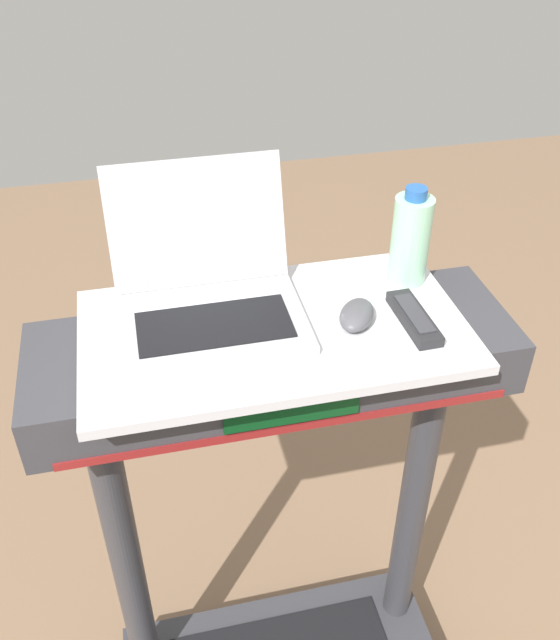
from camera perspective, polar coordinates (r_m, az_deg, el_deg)
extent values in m
cylinder|color=#38383D|center=(1.67, -12.46, -18.15)|extent=(0.07, 0.07, 0.89)
cylinder|color=#38383D|center=(1.76, 10.83, -14.16)|extent=(0.07, 0.07, 0.89)
cube|color=#38383D|center=(1.31, -0.49, -3.12)|extent=(0.90, 0.28, 0.11)
cube|color=#0C3F19|center=(1.21, 1.00, -7.33)|extent=(0.24, 0.01, 0.06)
cube|color=maroon|center=(1.24, 0.96, -8.79)|extent=(0.81, 0.00, 0.02)
cube|color=silver|center=(1.27, -0.50, -0.87)|extent=(0.69, 0.39, 0.02)
cube|color=#B7B7BC|center=(1.27, -5.46, -0.29)|extent=(0.33, 0.24, 0.02)
cube|color=black|center=(1.24, -5.37, -0.38)|extent=(0.27, 0.13, 0.00)
cube|color=#B7B7BC|center=(1.33, -6.78, 7.87)|extent=(0.33, 0.08, 0.23)
cube|color=white|center=(1.33, -6.75, 7.84)|extent=(0.29, 0.07, 0.20)
ellipsoid|color=#4C4C51|center=(1.28, 6.25, 0.42)|extent=(0.10, 0.12, 0.03)
cylinder|color=#9EDBB2|center=(1.37, 10.54, 6.37)|extent=(0.07, 0.07, 0.18)
cylinder|color=#2659A5|center=(1.33, 11.01, 10.06)|extent=(0.04, 0.04, 0.02)
cube|color=#232326|center=(1.29, 10.83, 0.14)|extent=(0.05, 0.16, 0.02)
cube|color=#333338|center=(1.29, 10.89, 0.55)|extent=(0.04, 0.12, 0.00)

